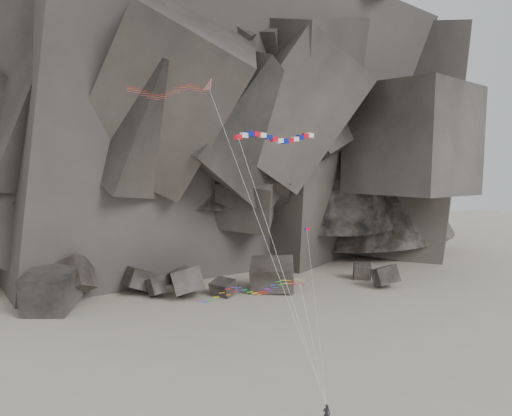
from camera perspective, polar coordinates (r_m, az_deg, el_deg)
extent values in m
plane|color=#A39583|center=(59.31, 0.45, -18.46)|extent=(260.00, 260.00, 0.00)
cube|color=#47423F|center=(88.08, -11.35, -9.07)|extent=(3.91, 4.40, 4.08)
cube|color=#47423F|center=(86.80, -7.85, -8.90)|extent=(5.87, 5.84, 6.05)
cube|color=#47423F|center=(95.23, 14.56, -7.88)|extent=(4.58, 4.02, 4.62)
cube|color=#47423F|center=(100.27, 12.04, -7.23)|extent=(4.08, 4.09, 3.27)
cube|color=#47423F|center=(88.64, -20.37, -8.51)|extent=(8.70, 8.46, 8.55)
cube|color=#47423F|center=(85.20, -22.35, -8.98)|extent=(8.45, 10.22, 7.14)
cube|color=#47423F|center=(90.79, -12.98, -8.54)|extent=(6.92, 5.90, 5.05)
cube|color=#47423F|center=(94.59, -8.34, -8.08)|extent=(5.14, 5.06, 3.58)
cube|color=#47423F|center=(86.83, -23.17, -9.66)|extent=(5.15, 5.71, 4.74)
cube|color=#47423F|center=(89.42, 1.86, -8.17)|extent=(9.29, 8.79, 6.37)
cube|color=#47423F|center=(87.57, -3.78, -9.27)|extent=(5.12, 5.17, 3.06)
cube|color=#47423F|center=(97.21, 2.74, -7.46)|extent=(4.74, 4.51, 3.78)
imported|color=black|center=(50.12, 8.07, -22.15)|extent=(0.89, 0.75, 2.16)
cylinder|color=silver|center=(51.61, 0.57, -2.36)|extent=(8.56, 17.30, 30.67)
cube|color=red|center=(54.30, -2.09, 8.09)|extent=(0.93, 0.80, 0.52)
cube|color=white|center=(54.75, -1.38, 8.31)|extent=(0.97, 0.82, 0.58)
cube|color=navy|center=(55.16, -0.67, 8.45)|extent=(0.99, 0.83, 0.62)
cube|color=red|center=(55.55, 0.04, 8.45)|extent=(0.99, 0.83, 0.62)
cube|color=white|center=(55.94, 0.73, 8.32)|extent=(0.97, 0.82, 0.59)
cube|color=navy|center=(56.36, 1.42, 8.10)|extent=(0.94, 0.81, 0.54)
cube|color=red|center=(56.83, 2.08, 7.86)|extent=(0.96, 0.82, 0.57)
cube|color=white|center=(57.35, 2.71, 7.68)|extent=(0.98, 0.83, 0.61)
cube|color=navy|center=(57.94, 3.32, 7.62)|extent=(0.99, 0.83, 0.63)
cube|color=red|center=(58.56, 3.91, 7.69)|extent=(0.98, 0.82, 0.60)
cube|color=white|center=(59.21, 4.49, 7.86)|extent=(0.95, 0.81, 0.55)
cube|color=navy|center=(59.84, 5.06, 8.06)|extent=(0.95, 0.81, 0.56)
cube|color=red|center=(60.45, 5.62, 8.21)|extent=(0.98, 0.82, 0.61)
cube|color=white|center=(61.01, 6.19, 8.26)|extent=(0.99, 0.83, 0.63)
cylinder|color=silver|center=(50.03, 2.65, -6.09)|extent=(6.01, 12.19, 24.80)
cube|color=yellow|center=(56.62, 4.96, -8.27)|extent=(1.26, 0.55, 0.67)
cube|color=#0CB219|center=(56.53, 5.00, -8.56)|extent=(1.05, 0.41, 0.46)
cylinder|color=silver|center=(52.84, 6.37, -14.45)|extent=(0.76, 11.17, 8.88)
cube|color=red|center=(57.87, 5.83, -2.43)|extent=(0.57, 0.07, 0.36)
cube|color=navy|center=(57.82, 5.65, -2.43)|extent=(0.21, 0.06, 0.37)
cylinder|color=silver|center=(53.09, 6.83, -11.23)|extent=(2.26, 13.24, 14.33)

